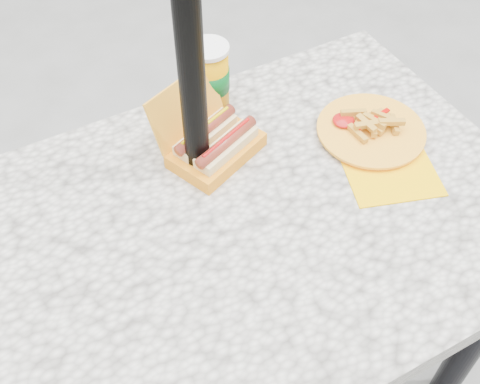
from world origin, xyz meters
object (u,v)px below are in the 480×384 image
umbrella_pole (188,24)px  fries_plate (372,132)px  soda_cup (210,78)px  hotdog_box (214,143)px

umbrella_pole → fries_plate: 0.51m
umbrella_pole → fries_plate: bearing=-14.0°
soda_cup → umbrella_pole: bearing=-124.4°
umbrella_pole → soda_cup: 0.33m
hotdog_box → soda_cup: size_ratio=1.42×
hotdog_box → umbrella_pole: bearing=-177.4°
umbrella_pole → hotdog_box: 0.32m
hotdog_box → soda_cup: bearing=43.8°
fries_plate → hotdog_box: bearing=160.6°
hotdog_box → soda_cup: soda_cup is taller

